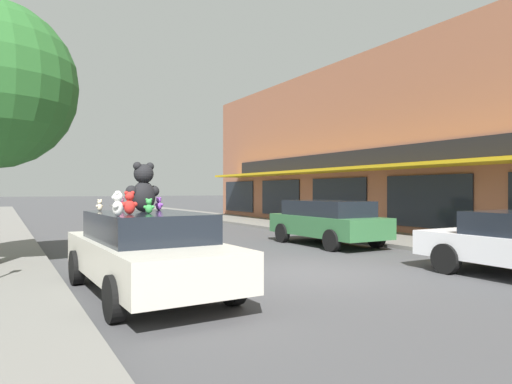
% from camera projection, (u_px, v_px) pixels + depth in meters
% --- Properties ---
extents(ground_plane, '(260.00, 260.00, 0.00)m').
position_uv_depth(ground_plane, '(306.00, 273.00, 10.06)').
color(ground_plane, '#424244').
extents(sidewalk_far, '(3.32, 90.00, 0.13)m').
position_uv_depth(sidewalk_far, '(489.00, 251.00, 13.25)').
color(sidewalk_far, slate).
rests_on(sidewalk_far, ground_plane).
extents(storefront_row, '(14.12, 31.00, 7.97)m').
position_uv_depth(storefront_row, '(470.00, 146.00, 22.47)').
color(storefront_row, '#9E6047').
rests_on(storefront_row, ground_plane).
extents(plush_art_car, '(2.16, 4.81, 1.43)m').
position_uv_depth(plush_art_car, '(147.00, 250.00, 8.03)').
color(plush_art_car, beige).
rests_on(plush_art_car, ground_plane).
extents(teddy_bear_giant, '(0.68, 0.46, 0.90)m').
position_uv_depth(teddy_bear_giant, '(144.00, 188.00, 8.25)').
color(teddy_bear_giant, black).
rests_on(teddy_bear_giant, plush_art_car).
extents(teddy_bear_green, '(0.20, 0.13, 0.26)m').
position_uv_depth(teddy_bear_green, '(149.00, 206.00, 7.71)').
color(teddy_bear_green, green).
rests_on(teddy_bear_green, plush_art_car).
extents(teddy_bear_purple, '(0.16, 0.19, 0.26)m').
position_uv_depth(teddy_bear_purple, '(159.00, 204.00, 8.97)').
color(teddy_bear_purple, purple).
rests_on(teddy_bear_purple, plush_art_car).
extents(teddy_bear_cream, '(0.16, 0.14, 0.22)m').
position_uv_depth(teddy_bear_cream, '(100.00, 205.00, 8.66)').
color(teddy_bear_cream, beige).
rests_on(teddy_bear_cream, plush_art_car).
extents(teddy_bear_pink, '(0.19, 0.18, 0.28)m').
position_uv_depth(teddy_bear_pink, '(121.00, 204.00, 8.49)').
color(teddy_bear_pink, pink).
rests_on(teddy_bear_pink, plush_art_car).
extents(teddy_bear_red, '(0.28, 0.18, 0.38)m').
position_uv_depth(teddy_bear_red, '(129.00, 203.00, 7.49)').
color(teddy_bear_red, red).
rests_on(teddy_bear_red, plush_art_car).
extents(teddy_bear_white, '(0.22, 0.29, 0.39)m').
position_uv_depth(teddy_bear_white, '(118.00, 204.00, 6.90)').
color(teddy_bear_white, white).
rests_on(teddy_bear_white, plush_art_car).
extents(parked_car_far_center, '(1.98, 4.38, 1.48)m').
position_uv_depth(parked_car_far_center, '(327.00, 220.00, 15.15)').
color(parked_car_far_center, '#336B3D').
rests_on(parked_car_far_center, ground_plane).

